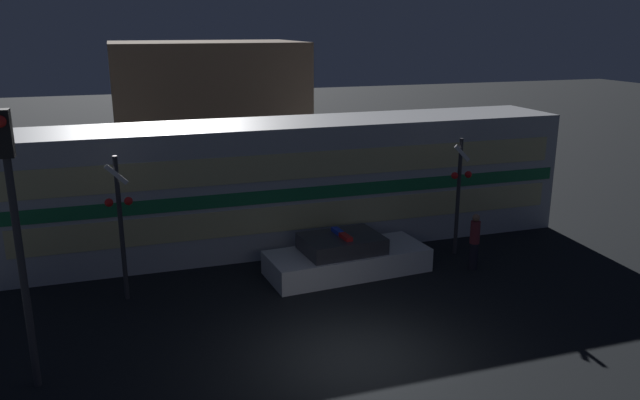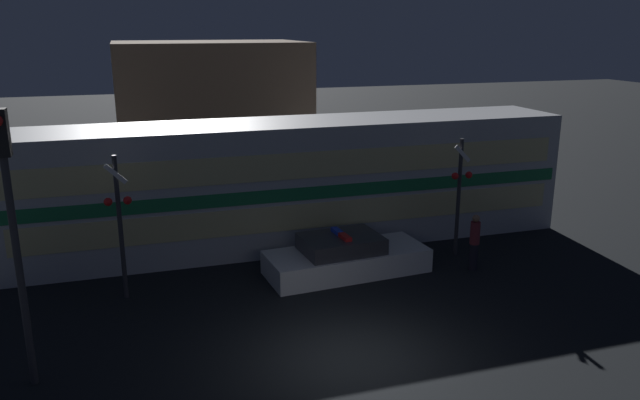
% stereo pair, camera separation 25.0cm
% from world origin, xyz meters
% --- Properties ---
extents(ground_plane, '(120.00, 120.00, 0.00)m').
position_xyz_m(ground_plane, '(0.00, 0.00, 0.00)').
color(ground_plane, black).
extents(train, '(18.58, 2.96, 4.16)m').
position_xyz_m(train, '(0.93, 8.08, 2.08)').
color(train, '#B7BABF').
rests_on(train, ground_plane).
extents(police_car, '(4.97, 2.27, 1.30)m').
position_xyz_m(police_car, '(1.56, 4.86, 0.49)').
color(police_car, silver).
rests_on(police_car, ground_plane).
extents(pedestrian, '(0.30, 0.30, 1.76)m').
position_xyz_m(pedestrian, '(5.36, 3.92, 0.90)').
color(pedestrian, black).
rests_on(pedestrian, ground_plane).
extents(crossing_signal_near, '(0.71, 0.30, 3.82)m').
position_xyz_m(crossing_signal_near, '(5.52, 5.24, 2.15)').
color(crossing_signal_near, '#2D2D33').
rests_on(crossing_signal_near, ground_plane).
extents(crossing_signal_far, '(0.71, 0.30, 3.98)m').
position_xyz_m(crossing_signal_far, '(-4.78, 4.95, 2.24)').
color(crossing_signal_far, '#2D2D33').
rests_on(crossing_signal_far, ground_plane).
extents(traffic_light_corner, '(0.30, 0.46, 5.73)m').
position_xyz_m(traffic_light_corner, '(-6.67, 1.10, 3.76)').
color(traffic_light_corner, '#2D2D33').
rests_on(traffic_light_corner, ground_plane).
extents(building_left, '(8.37, 5.85, 6.51)m').
position_xyz_m(building_left, '(-0.56, 17.41, 3.25)').
color(building_left, brown).
rests_on(building_left, ground_plane).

